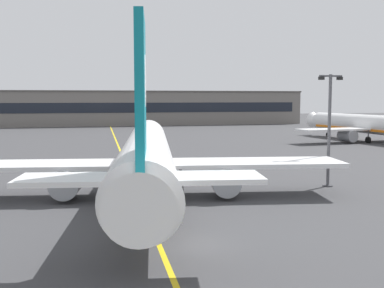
{
  "coord_description": "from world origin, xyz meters",
  "views": [
    {
      "loc": [
        -5.6,
        -24.51,
        7.99
      ],
      "look_at": [
        2.97,
        10.62,
        4.48
      ],
      "focal_mm": 44.55,
      "sensor_mm": 36.0,
      "label": 1
    }
  ],
  "objects": [
    {
      "name": "airliner_background",
      "position": [
        46.65,
        51.34,
        3.07
      ],
      "size": [
        29.47,
        37.84,
        10.62
      ],
      "color": "white",
      "rests_on": "ground"
    },
    {
      "name": "terminal_building",
      "position": [
        -6.26,
        116.56,
        5.05
      ],
      "size": [
        136.46,
        12.4,
        10.08
      ],
      "color": "slate",
      "rests_on": "ground"
    },
    {
      "name": "airliner_foreground",
      "position": [
        -0.23,
        12.76,
        3.37
      ],
      "size": [
        32.36,
        41.39,
        11.65
      ],
      "color": "white",
      "rests_on": "ground"
    },
    {
      "name": "ground_plane",
      "position": [
        0.0,
        0.0,
        0.0
      ],
      "size": [
        400.0,
        400.0,
        0.0
      ],
      "primitive_type": "plane",
      "color": "#3D3D3F"
    },
    {
      "name": "apron_lamp_post",
      "position": [
        16.46,
        13.96,
        5.32
      ],
      "size": [
        2.24,
        0.9,
        10.07
      ],
      "color": "#515156",
      "rests_on": "ground"
    },
    {
      "name": "taxiway_centreline",
      "position": [
        0.0,
        30.0,
        0.0
      ],
      "size": [
        8.57,
        179.82,
        0.01
      ],
      "primitive_type": "cube",
      "rotation": [
        0.0,
        0.0,
        -0.05
      ],
      "color": "yellow",
      "rests_on": "ground"
    }
  ]
}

